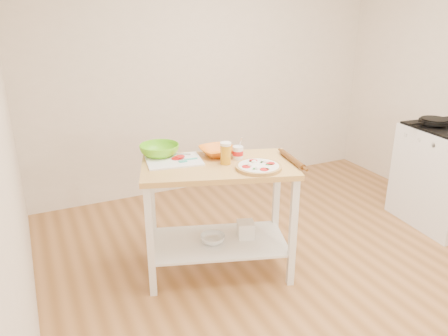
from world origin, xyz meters
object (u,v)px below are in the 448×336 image
at_px(prep_island, 219,196).
at_px(skillet, 434,121).
at_px(spatula, 187,160).
at_px(beer_pint, 226,153).
at_px(yogurt_tub, 238,153).
at_px(rolling_pin, 292,159).
at_px(shelf_glass_bowl, 213,239).
at_px(cutting_board, 174,160).
at_px(knife, 168,153).
at_px(shelf_bin, 246,229).
at_px(gas_stove, 448,176).
at_px(pizza, 258,167).
at_px(green_bowl, 159,150).
at_px(orange_bowl, 218,151).

height_order(prep_island, skillet, skillet).
distance_m(spatula, beer_pint, 0.29).
relative_size(yogurt_tub, rolling_pin, 0.48).
distance_m(rolling_pin, shelf_glass_bowl, 0.87).
relative_size(cutting_board, knife, 1.85).
xyz_separation_m(shelf_glass_bowl, shelf_bin, (0.27, -0.03, 0.03)).
height_order(gas_stove, pizza, gas_stove).
distance_m(beer_pint, yogurt_tub, 0.14).
bearing_deg(prep_island, shelf_glass_bowl, -176.16).
relative_size(rolling_pin, shelf_bin, 2.83).
distance_m(prep_island, pizza, 0.40).
bearing_deg(skillet, shelf_glass_bowl, -179.00).
height_order(prep_island, rolling_pin, rolling_pin).
distance_m(prep_island, green_bowl, 0.57).
height_order(spatula, beer_pint, beer_pint).
distance_m(orange_bowl, green_bowl, 0.44).
xyz_separation_m(spatula, beer_pint, (0.24, -0.15, 0.07)).
relative_size(orange_bowl, rolling_pin, 0.74).
relative_size(beer_pint, shelf_bin, 1.26).
relative_size(gas_stove, green_bowl, 3.71).
bearing_deg(spatula, shelf_bin, -18.46).
relative_size(spatula, knife, 0.64).
bearing_deg(green_bowl, spatula, -55.71).
bearing_deg(beer_pint, prep_island, 159.53).
bearing_deg(cutting_board, shelf_bin, -14.87).
height_order(skillet, pizza, skillet).
bearing_deg(spatula, beer_pint, -29.02).
bearing_deg(green_bowl, orange_bowl, -21.97).
bearing_deg(green_bowl, shelf_bin, -33.88).
xyz_separation_m(spatula, yogurt_tub, (0.37, -0.09, 0.03)).
relative_size(gas_stove, orange_bowl, 4.13).
bearing_deg(orange_bowl, beer_pint, -96.98).
bearing_deg(shelf_glass_bowl, green_bowl, 129.21).
distance_m(green_bowl, yogurt_tub, 0.60).
distance_m(pizza, beer_pint, 0.26).
relative_size(gas_stove, rolling_pin, 3.05).
distance_m(green_bowl, rolling_pin, 1.00).
relative_size(prep_island, orange_bowl, 4.63).
height_order(green_bowl, rolling_pin, green_bowl).
bearing_deg(shelf_glass_bowl, spatula, 135.67).
bearing_deg(skillet, knife, 173.08).
bearing_deg(shelf_bin, spatula, 158.54).
bearing_deg(green_bowl, rolling_pin, -32.61).
bearing_deg(beer_pint, rolling_pin, -21.14).
height_order(cutting_board, shelf_glass_bowl, cutting_board).
bearing_deg(knife, gas_stove, 24.57).
xyz_separation_m(skillet, orange_bowl, (-2.12, 0.17, -0.04)).
bearing_deg(gas_stove, rolling_pin, -173.93).
bearing_deg(skillet, shelf_bin, -178.20).
bearing_deg(prep_island, orange_bowl, 67.82).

